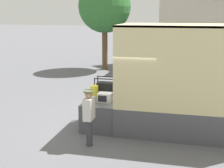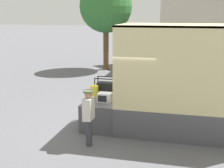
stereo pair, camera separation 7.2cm
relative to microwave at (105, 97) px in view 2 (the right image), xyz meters
name	(u,v)px [view 2 (the right image)]	position (x,y,z in m)	size (l,w,h in m)	color
ground_plane	(121,124)	(0.44, 0.43, -1.05)	(160.00, 160.00, 0.00)	slate
tailgate_deck	(105,111)	(-0.12, 0.43, -0.60)	(1.12, 2.25, 0.90)	#4C4C51
microwave	(105,97)	(0.00, 0.00, 0.00)	(0.45, 0.37, 0.29)	white
portable_generator	(106,88)	(-0.18, 0.81, 0.09)	(0.70, 0.43, 0.64)	black
orange_bucket	(94,91)	(-0.50, 0.47, 0.05)	(0.28, 0.28, 0.40)	yellow
worker_person	(89,112)	(-0.08, -1.47, -0.05)	(0.29, 0.44, 1.64)	#38383D
house_backdrop	(220,9)	(4.58, 14.06, 2.92)	(8.04, 7.64, 7.79)	beige
street_tree	(106,7)	(-2.77, 10.59, 3.06)	(3.41, 3.41, 5.84)	brown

